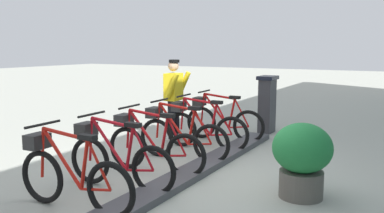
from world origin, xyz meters
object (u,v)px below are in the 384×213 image
Objects in this scene: payment_kiosk at (267,103)px; planter_bush at (302,156)px; worker_near_rack at (174,96)px; bike_docked_2 at (179,135)px; bike_docked_1 at (202,127)px; bike_docked_0 at (221,120)px; bike_docked_5 at (70,175)px; bike_docked_3 at (151,145)px; bike_docked_4 at (116,158)px.

payment_kiosk reaches higher than planter_bush.
bike_docked_2 is at bearing 124.92° from worker_near_rack.
bike_docked_1 is at bearing 74.28° from payment_kiosk.
bike_docked_0 is 1.04× the size of worker_near_rack.
bike_docked_0 is 3.35m from planter_bush.
bike_docked_5 is at bearing 83.94° from payment_kiosk.
bike_docked_3 is 1.04× the size of worker_near_rack.
payment_kiosk reaches higher than bike_docked_3.
planter_bush is (-2.29, 0.77, 0.11)m from bike_docked_2.
worker_near_rack is (0.91, -2.99, 0.48)m from bike_docked_4.
bike_docked_0 is 4.19m from bike_docked_5.
payment_kiosk is 0.74× the size of bike_docked_3.
bike_docked_0 is 1.00× the size of bike_docked_4.
bike_docked_5 is at bearing 103.44° from worker_near_rack.
bike_docked_3 reaches higher than planter_bush.
planter_bush is (-2.29, 2.45, 0.11)m from bike_docked_0.
planter_bush is at bearing 133.03° from bike_docked_0.
bike_docked_0 is at bearing -90.00° from bike_docked_3.
bike_docked_0 is 1.77× the size of planter_bush.
bike_docked_3 is at bearing 113.06° from worker_near_rack.
worker_near_rack is (0.91, -0.47, 0.48)m from bike_docked_1.
planter_bush is at bearing 144.83° from bike_docked_1.
payment_kiosk is 0.74× the size of bike_docked_2.
bike_docked_1 is at bearing 90.00° from bike_docked_0.
bike_docked_3 is 1.77× the size of planter_bush.
bike_docked_2 is 1.04× the size of worker_near_rack.
worker_near_rack is at bearing -33.04° from planter_bush.
bike_docked_3 is 2.38m from worker_near_rack.
bike_docked_2 is at bearing 90.00° from bike_docked_0.
bike_docked_0 and bike_docked_4 have the same top height.
bike_docked_2 is 1.00× the size of bike_docked_4.
bike_docked_0 is at bearing -46.97° from planter_bush.
worker_near_rack reaches higher than planter_bush.
bike_docked_0 is at bearing -90.00° from bike_docked_1.
payment_kiosk reaches higher than bike_docked_1.
payment_kiosk is 0.74× the size of bike_docked_4.
worker_near_rack reaches higher than bike_docked_4.
bike_docked_2 is at bearing 90.00° from bike_docked_1.
payment_kiosk is 0.74× the size of bike_docked_1.
planter_bush is at bearing -178.37° from bike_docked_3.
worker_near_rack is at bearing -66.94° from bike_docked_3.
bike_docked_1 is 1.04× the size of worker_near_rack.
bike_docked_2 is 1.00× the size of bike_docked_3.
bike_docked_2 is 1.00× the size of bike_docked_5.
worker_near_rack is (0.91, 0.37, 0.48)m from bike_docked_0.
bike_docked_4 is at bearing -90.00° from bike_docked_5.
worker_near_rack is (0.91, -2.15, 0.48)m from bike_docked_3.
payment_kiosk is at bearing -97.17° from bike_docked_4.
bike_docked_5 is at bearing 90.00° from bike_docked_3.
bike_docked_1 is 2.80m from planter_bush.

